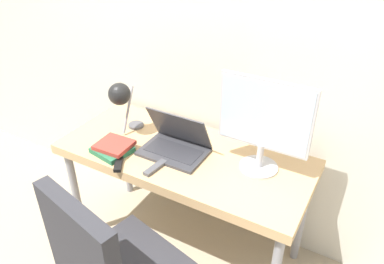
# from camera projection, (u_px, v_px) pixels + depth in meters

# --- Properties ---
(wall_back) EXTENTS (8.00, 0.05, 2.60)m
(wall_back) POSITION_uv_depth(u_px,v_px,m) (217.00, 47.00, 2.21)
(wall_back) COLOR beige
(wall_back) RESTS_ON ground_plane
(desk) EXTENTS (1.49, 0.66, 0.78)m
(desk) POSITION_uv_depth(u_px,v_px,m) (184.00, 162.00, 2.23)
(desk) COLOR tan
(desk) RESTS_ON ground_plane
(laptop) EXTENTS (0.38, 0.26, 0.25)m
(laptop) POSITION_uv_depth(u_px,v_px,m) (175.00, 144.00, 2.18)
(laptop) COLOR #38383D
(laptop) RESTS_ON desk
(monitor) EXTENTS (0.50, 0.21, 0.53)m
(monitor) POSITION_uv_depth(u_px,v_px,m) (264.00, 121.00, 1.92)
(monitor) COLOR #B7B7BC
(monitor) RESTS_ON desk
(desk_lamp) EXTENTS (0.13, 0.24, 0.35)m
(desk_lamp) POSITION_uv_depth(u_px,v_px,m) (121.00, 97.00, 2.22)
(desk_lamp) COLOR #4C4C51
(desk_lamp) RESTS_ON desk
(book_stack) EXTENTS (0.23, 0.22, 0.06)m
(book_stack) POSITION_uv_depth(u_px,v_px,m) (113.00, 148.00, 2.19)
(book_stack) COLOR #286B47
(book_stack) RESTS_ON desk
(tv_remote) EXTENTS (0.06, 0.16, 0.02)m
(tv_remote) POSITION_uv_depth(u_px,v_px,m) (155.00, 168.00, 2.05)
(tv_remote) COLOR #4C4C51
(tv_remote) RESTS_ON desk
(media_remote) EXTENTS (0.12, 0.16, 0.02)m
(media_remote) POSITION_uv_depth(u_px,v_px,m) (119.00, 163.00, 2.09)
(media_remote) COLOR black
(media_remote) RESTS_ON desk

